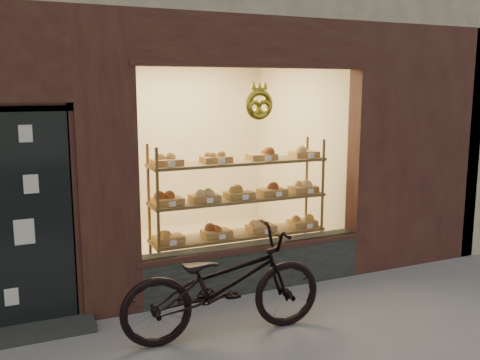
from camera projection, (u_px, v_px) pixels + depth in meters
name	position (u px, v px, depth m)	size (l,w,h in m)	color
display_shelf	(239.00, 209.00, 6.52)	(2.20, 0.45, 1.70)	brown
bicycle	(224.00, 284.00, 5.03)	(0.68, 1.96, 1.03)	black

